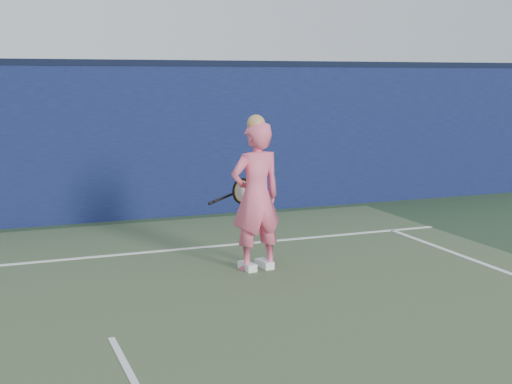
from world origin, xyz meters
name	(u,v)px	position (x,y,z in m)	size (l,w,h in m)	color
ground	(134,383)	(0.00, 0.00, 0.00)	(80.00, 80.00, 0.00)	#283E26
backstop_wall	(48,146)	(0.00, 6.50, 1.25)	(24.00, 0.40, 2.50)	#0D1139
wall_cap	(44,62)	(0.00, 6.50, 2.55)	(24.00, 0.42, 0.10)	black
player	(256,196)	(2.06, 2.71, 0.91)	(0.71, 0.52, 1.89)	#EE5C7D
racket	(240,192)	(2.02, 3.15, 0.90)	(0.63, 0.19, 0.34)	black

